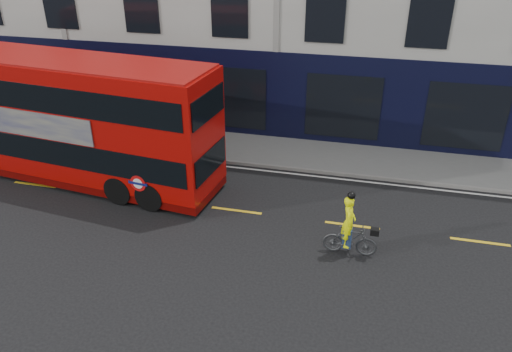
% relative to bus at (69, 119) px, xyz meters
% --- Properties ---
extents(ground, '(120.00, 120.00, 0.00)m').
position_rel_bus_xyz_m(ground, '(6.73, -2.52, -2.42)').
color(ground, black).
rests_on(ground, ground).
extents(pavement, '(60.00, 3.00, 0.12)m').
position_rel_bus_xyz_m(pavement, '(6.73, 3.98, -2.36)').
color(pavement, slate).
rests_on(pavement, ground).
extents(kerb, '(60.00, 0.12, 0.13)m').
position_rel_bus_xyz_m(kerb, '(6.73, 2.48, -2.35)').
color(kerb, gray).
rests_on(kerb, ground).
extents(road_edge_line, '(58.00, 0.10, 0.01)m').
position_rel_bus_xyz_m(road_edge_line, '(6.73, 2.18, -2.41)').
color(road_edge_line, silver).
rests_on(road_edge_line, ground).
extents(lane_dashes, '(58.00, 0.12, 0.01)m').
position_rel_bus_xyz_m(lane_dashes, '(6.73, -1.02, -2.41)').
color(lane_dashes, gold).
rests_on(lane_dashes, ground).
extents(bus, '(11.90, 3.99, 4.71)m').
position_rel_bus_xyz_m(bus, '(0.00, 0.00, 0.00)').
color(bus, '#A80A06').
rests_on(bus, ground).
extents(cyclist, '(1.63, 0.60, 2.15)m').
position_rel_bus_xyz_m(cyclist, '(10.70, -2.61, -1.69)').
color(cyclist, '#404245').
rests_on(cyclist, ground).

